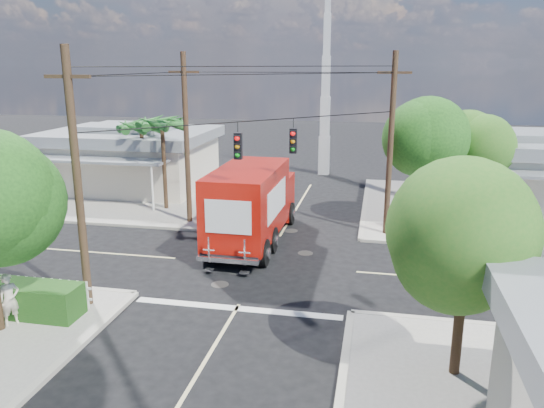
# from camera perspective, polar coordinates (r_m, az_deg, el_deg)

# --- Properties ---
(ground) EXTENTS (120.00, 120.00, 0.00)m
(ground) POSITION_cam_1_polar(r_m,az_deg,el_deg) (23.00, -1.00, -6.56)
(ground) COLOR black
(ground) RESTS_ON ground
(sidewalk_ne) EXTENTS (14.12, 14.12, 0.14)m
(sidewalk_ne) POSITION_cam_1_polar(r_m,az_deg,el_deg) (33.44, 21.81, -0.66)
(sidewalk_ne) COLOR gray
(sidewalk_ne) RESTS_ON ground
(sidewalk_nw) EXTENTS (14.12, 14.12, 0.14)m
(sidewalk_nw) POSITION_cam_1_polar(r_m,az_deg,el_deg) (36.34, -14.18, 1.13)
(sidewalk_nw) COLOR gray
(sidewalk_nw) RESTS_ON ground
(road_markings) EXTENTS (32.00, 32.00, 0.01)m
(road_markings) POSITION_cam_1_polar(r_m,az_deg,el_deg) (21.67, -1.84, -7.94)
(road_markings) COLOR beige
(road_markings) RESTS_ON ground
(building_ne) EXTENTS (11.80, 10.20, 4.50)m
(building_ne) POSITION_cam_1_polar(r_m,az_deg,el_deg) (34.34, 24.53, 3.30)
(building_ne) COLOR beige
(building_ne) RESTS_ON sidewalk_ne
(building_nw) EXTENTS (10.80, 10.20, 4.30)m
(building_nw) POSITION_cam_1_polar(r_m,az_deg,el_deg) (37.79, -14.90, 4.93)
(building_nw) COLOR beige
(building_nw) RESTS_ON sidewalk_nw
(radio_tower) EXTENTS (0.80, 0.80, 17.00)m
(radio_tower) POSITION_cam_1_polar(r_m,az_deg,el_deg) (41.21, 5.77, 10.93)
(radio_tower) COLOR silver
(radio_tower) RESTS_ON ground
(tree_ne_front) EXTENTS (4.21, 4.14, 6.66)m
(tree_ne_front) POSITION_cam_1_polar(r_m,az_deg,el_deg) (28.02, 16.73, 6.78)
(tree_ne_front) COLOR #422D1C
(tree_ne_front) RESTS_ON sidewalk_ne
(tree_ne_back) EXTENTS (3.77, 3.66, 5.82)m
(tree_ne_back) POSITION_cam_1_polar(r_m,az_deg,el_deg) (30.60, 21.18, 5.94)
(tree_ne_back) COLOR #422D1C
(tree_ne_back) RESTS_ON sidewalk_ne
(tree_se) EXTENTS (3.67, 3.54, 5.62)m
(tree_se) POSITION_cam_1_polar(r_m,az_deg,el_deg) (14.53, 20.31, -3.52)
(tree_se) COLOR #422D1C
(tree_se) RESTS_ON sidewalk_se
(palm_nw_front) EXTENTS (3.01, 3.08, 5.59)m
(palm_nw_front) POSITION_cam_1_polar(r_m,az_deg,el_deg) (31.07, -11.75, 8.34)
(palm_nw_front) COLOR #422D1C
(palm_nw_front) RESTS_ON sidewalk_nw
(palm_nw_back) EXTENTS (3.01, 3.08, 5.19)m
(palm_nw_back) POSITION_cam_1_polar(r_m,az_deg,el_deg) (33.29, -13.90, 7.99)
(palm_nw_back) COLOR #422D1C
(palm_nw_back) RESTS_ON sidewalk_nw
(utility_poles) EXTENTS (12.00, 10.68, 9.00)m
(utility_poles) POSITION_cam_1_polar(r_m,az_deg,el_deg) (23.65, -3.97, 5.76)
(utility_poles) COLOR #473321
(utility_poles) RESTS_ON ground
(picket_fence) EXTENTS (5.94, 0.06, 1.00)m
(picket_fence) POSITION_cam_1_polar(r_m,az_deg,el_deg) (21.17, -25.89, -8.08)
(picket_fence) COLOR silver
(picket_fence) RESTS_ON sidewalk_sw
(vending_boxes) EXTENTS (1.90, 0.50, 1.10)m
(vending_boxes) POSITION_cam_1_polar(r_m,az_deg,el_deg) (28.24, 14.79, -1.50)
(vending_boxes) COLOR #B1080B
(vending_boxes) RESTS_ON sidewalk_ne
(delivery_truck) EXTENTS (2.93, 8.84, 3.80)m
(delivery_truck) POSITION_cam_1_polar(r_m,az_deg,el_deg) (25.32, -2.15, 0.04)
(delivery_truck) COLOR black
(delivery_truck) RESTS_ON ground
(parked_car) EXTENTS (5.51, 3.79, 1.40)m
(parked_car) POSITION_cam_1_polar(r_m,az_deg,el_deg) (25.98, 23.62, -3.67)
(parked_car) COLOR silver
(parked_car) RESTS_ON ground
(pedestrian) EXTENTS (0.73, 0.76, 1.74)m
(pedestrian) POSITION_cam_1_polar(r_m,az_deg,el_deg) (19.37, -26.40, -9.19)
(pedestrian) COLOR beige
(pedestrian) RESTS_ON sidewalk_sw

